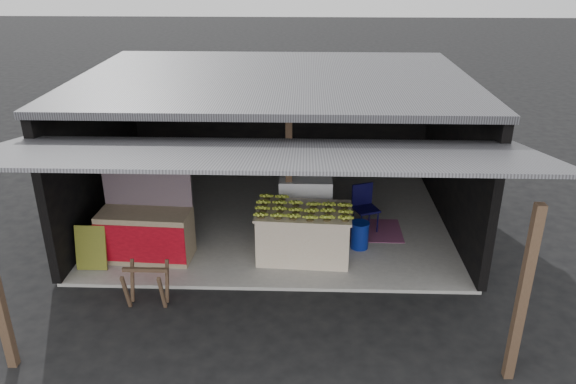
{
  "coord_description": "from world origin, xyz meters",
  "views": [
    {
      "loc": [
        0.6,
        -7.8,
        5.18
      ],
      "look_at": [
        0.3,
        1.56,
        1.1
      ],
      "focal_mm": 35.0,
      "sensor_mm": 36.0,
      "label": 1
    }
  ],
  "objects_px": {
    "white_crate": "(305,204)",
    "sawhorse": "(146,282)",
    "plastic_chair": "(364,203)",
    "banana_table": "(304,233)",
    "water_barrel": "(360,236)",
    "neighbor_stall": "(146,232)"
  },
  "relations": [
    {
      "from": "banana_table",
      "to": "sawhorse",
      "type": "bearing_deg",
      "value": -144.66
    },
    {
      "from": "white_crate",
      "to": "sawhorse",
      "type": "height_order",
      "value": "white_crate"
    },
    {
      "from": "white_crate",
      "to": "plastic_chair",
      "type": "bearing_deg",
      "value": 5.74
    },
    {
      "from": "sawhorse",
      "to": "plastic_chair",
      "type": "xyz_separation_m",
      "value": [
        3.6,
        2.67,
        0.17
      ]
    },
    {
      "from": "plastic_chair",
      "to": "banana_table",
      "type": "bearing_deg",
      "value": -156.78
    },
    {
      "from": "white_crate",
      "to": "water_barrel",
      "type": "distance_m",
      "value": 1.26
    },
    {
      "from": "water_barrel",
      "to": "plastic_chair",
      "type": "distance_m",
      "value": 0.86
    },
    {
      "from": "white_crate",
      "to": "water_barrel",
      "type": "height_order",
      "value": "white_crate"
    },
    {
      "from": "white_crate",
      "to": "sawhorse",
      "type": "xyz_separation_m",
      "value": [
        -2.45,
        -2.56,
        -0.19
      ]
    },
    {
      "from": "water_barrel",
      "to": "plastic_chair",
      "type": "bearing_deg",
      "value": 80.18
    },
    {
      "from": "banana_table",
      "to": "white_crate",
      "type": "bearing_deg",
      "value": 91.82
    },
    {
      "from": "white_crate",
      "to": "water_barrel",
      "type": "bearing_deg",
      "value": -34.16
    },
    {
      "from": "banana_table",
      "to": "white_crate",
      "type": "height_order",
      "value": "white_crate"
    },
    {
      "from": "white_crate",
      "to": "plastic_chair",
      "type": "xyz_separation_m",
      "value": [
        1.15,
        0.11,
        -0.02
      ]
    },
    {
      "from": "sawhorse",
      "to": "plastic_chair",
      "type": "relative_size",
      "value": 0.77
    },
    {
      "from": "white_crate",
      "to": "neighbor_stall",
      "type": "xyz_separation_m",
      "value": [
        -2.82,
        -1.16,
        -0.06
      ]
    },
    {
      "from": "neighbor_stall",
      "to": "water_barrel",
      "type": "distance_m",
      "value": 3.86
    },
    {
      "from": "white_crate",
      "to": "neighbor_stall",
      "type": "bearing_deg",
      "value": -157.48
    },
    {
      "from": "sawhorse",
      "to": "water_barrel",
      "type": "relative_size",
      "value": 1.45
    },
    {
      "from": "white_crate",
      "to": "plastic_chair",
      "type": "relative_size",
      "value": 1.22
    },
    {
      "from": "banana_table",
      "to": "sawhorse",
      "type": "relative_size",
      "value": 2.44
    },
    {
      "from": "banana_table",
      "to": "water_barrel",
      "type": "height_order",
      "value": "banana_table"
    }
  ]
}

